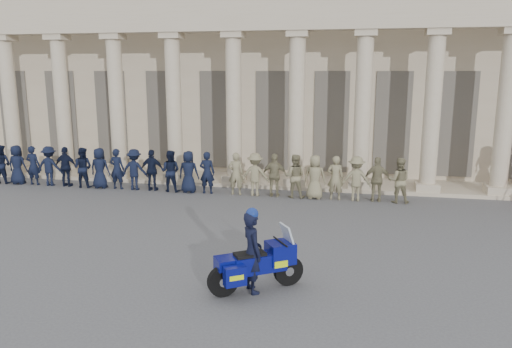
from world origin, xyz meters
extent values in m
plane|color=#49494C|center=(0.00, 0.00, 0.00)|extent=(90.00, 90.00, 0.00)
cube|color=tan|center=(0.00, 15.00, 4.50)|extent=(40.00, 10.00, 9.00)
cube|color=tan|center=(0.00, 8.80, 0.07)|extent=(40.00, 2.60, 0.15)
cube|color=tan|center=(0.00, 8.00, 6.79)|extent=(35.80, 1.00, 1.00)
cube|color=tan|center=(-11.70, 8.00, 0.30)|extent=(0.90, 0.90, 0.30)
cylinder|color=tan|center=(-11.70, 8.00, 3.25)|extent=(0.64, 0.64, 5.60)
cube|color=tan|center=(-11.70, 8.00, 6.17)|extent=(0.85, 0.85, 0.24)
cube|color=tan|center=(-9.10, 8.00, 0.30)|extent=(0.90, 0.90, 0.30)
cylinder|color=tan|center=(-9.10, 8.00, 3.25)|extent=(0.64, 0.64, 5.60)
cube|color=tan|center=(-9.10, 8.00, 6.17)|extent=(0.85, 0.85, 0.24)
cube|color=tan|center=(-6.50, 8.00, 0.30)|extent=(0.90, 0.90, 0.30)
cylinder|color=tan|center=(-6.50, 8.00, 3.25)|extent=(0.64, 0.64, 5.60)
cube|color=tan|center=(-6.50, 8.00, 6.17)|extent=(0.85, 0.85, 0.24)
cube|color=tan|center=(-3.90, 8.00, 0.30)|extent=(0.90, 0.90, 0.30)
cylinder|color=tan|center=(-3.90, 8.00, 3.25)|extent=(0.64, 0.64, 5.60)
cube|color=tan|center=(-3.90, 8.00, 6.17)|extent=(0.85, 0.85, 0.24)
cube|color=tan|center=(-1.30, 8.00, 0.30)|extent=(0.90, 0.90, 0.30)
cylinder|color=tan|center=(-1.30, 8.00, 3.25)|extent=(0.64, 0.64, 5.60)
cube|color=tan|center=(-1.30, 8.00, 6.17)|extent=(0.85, 0.85, 0.24)
cube|color=tan|center=(1.30, 8.00, 0.30)|extent=(0.90, 0.90, 0.30)
cylinder|color=tan|center=(1.30, 8.00, 3.25)|extent=(0.64, 0.64, 5.60)
cube|color=tan|center=(1.30, 8.00, 6.17)|extent=(0.85, 0.85, 0.24)
cube|color=tan|center=(3.90, 8.00, 0.30)|extent=(0.90, 0.90, 0.30)
cylinder|color=tan|center=(3.90, 8.00, 3.25)|extent=(0.64, 0.64, 5.60)
cube|color=tan|center=(3.90, 8.00, 6.17)|extent=(0.85, 0.85, 0.24)
cube|color=tan|center=(6.50, 8.00, 0.30)|extent=(0.90, 0.90, 0.30)
cylinder|color=tan|center=(6.50, 8.00, 3.25)|extent=(0.64, 0.64, 5.60)
cube|color=tan|center=(6.50, 8.00, 6.17)|extent=(0.85, 0.85, 0.24)
cube|color=tan|center=(9.10, 8.00, 0.30)|extent=(0.90, 0.90, 0.30)
cylinder|color=tan|center=(9.10, 8.00, 3.25)|extent=(0.64, 0.64, 5.60)
cube|color=black|center=(-13.00, 10.02, 2.55)|extent=(1.30, 0.12, 4.20)
cube|color=black|center=(-10.40, 10.02, 2.55)|extent=(1.30, 0.12, 4.20)
cube|color=black|center=(-7.80, 10.02, 2.55)|extent=(1.30, 0.12, 4.20)
cube|color=black|center=(-5.20, 10.02, 2.55)|extent=(1.30, 0.12, 4.20)
cube|color=black|center=(-2.60, 10.02, 2.55)|extent=(1.30, 0.12, 4.20)
cube|color=black|center=(0.00, 10.02, 2.55)|extent=(1.30, 0.12, 4.20)
cube|color=black|center=(2.60, 10.02, 2.55)|extent=(1.30, 0.12, 4.20)
cube|color=black|center=(5.20, 10.02, 2.55)|extent=(1.30, 0.12, 4.20)
cube|color=black|center=(7.80, 10.02, 2.55)|extent=(1.30, 0.12, 4.20)
imported|color=black|center=(-11.20, 6.39, 0.84)|extent=(0.81, 0.63, 1.67)
imported|color=black|center=(-10.43, 6.39, 0.84)|extent=(0.82, 0.53, 1.67)
imported|color=black|center=(-9.67, 6.39, 0.84)|extent=(0.61, 0.40, 1.67)
imported|color=black|center=(-8.90, 6.39, 0.84)|extent=(1.08, 0.62, 1.67)
imported|color=black|center=(-8.13, 6.39, 0.84)|extent=(0.98, 0.41, 1.67)
imported|color=black|center=(-7.37, 6.39, 0.84)|extent=(0.81, 0.63, 1.67)
imported|color=black|center=(-6.60, 6.39, 0.84)|extent=(0.82, 0.53, 1.67)
imported|color=black|center=(-5.84, 6.39, 0.84)|extent=(0.61, 0.40, 1.67)
imported|color=black|center=(-5.07, 6.39, 0.84)|extent=(1.08, 0.62, 1.67)
imported|color=black|center=(-4.30, 6.39, 0.84)|extent=(0.98, 0.41, 1.67)
imported|color=black|center=(-3.54, 6.39, 0.84)|extent=(0.81, 0.63, 1.67)
imported|color=black|center=(-2.77, 6.39, 0.84)|extent=(0.82, 0.53, 1.67)
imported|color=black|center=(-2.01, 6.39, 0.84)|extent=(0.61, 0.40, 1.67)
imported|color=#7E7657|center=(-0.84, 6.39, 0.84)|extent=(0.61, 0.40, 1.67)
imported|color=#7E7657|center=(-0.07, 6.39, 0.84)|extent=(1.08, 0.62, 1.67)
imported|color=#7E7657|center=(0.69, 6.39, 0.84)|extent=(0.98, 0.41, 1.67)
imported|color=#7E7657|center=(1.46, 6.39, 0.84)|extent=(0.81, 0.63, 1.67)
imported|color=#7E7657|center=(2.22, 6.39, 0.84)|extent=(0.82, 0.53, 1.67)
imported|color=#7E7657|center=(2.99, 6.39, 0.84)|extent=(0.61, 0.40, 1.67)
imported|color=#7E7657|center=(3.76, 6.39, 0.84)|extent=(1.08, 0.62, 1.67)
imported|color=#7E7657|center=(4.52, 6.39, 0.84)|extent=(0.98, 0.41, 1.67)
imported|color=#7E7657|center=(5.29, 6.39, 0.84)|extent=(0.81, 0.63, 1.67)
cylinder|color=black|center=(2.29, -1.54, 0.34)|extent=(0.65, 0.50, 0.68)
cylinder|color=black|center=(0.99, -2.39, 0.34)|extent=(0.65, 0.50, 0.68)
cube|color=navy|center=(1.69, -1.94, 0.64)|extent=(1.24, 1.02, 0.39)
cube|color=navy|center=(2.12, -1.65, 0.81)|extent=(0.77, 0.76, 0.47)
cube|color=silver|center=(2.12, -1.65, 0.57)|extent=(0.36, 0.39, 0.12)
cube|color=#B2BFCC|center=(2.27, -1.56, 1.16)|extent=(0.44, 0.52, 0.56)
cube|color=black|center=(1.51, -2.05, 0.85)|extent=(0.76, 0.66, 0.10)
cube|color=navy|center=(1.04, -2.36, 0.73)|extent=(0.50, 0.49, 0.23)
cube|color=navy|center=(1.30, -2.58, 0.57)|extent=(0.52, 0.45, 0.41)
cube|color=#D2F00C|center=(1.30, -2.58, 0.57)|extent=(0.40, 0.38, 0.10)
cube|color=navy|center=(0.94, -2.03, 0.57)|extent=(0.52, 0.45, 0.41)
cube|color=#D2F00C|center=(0.94, -2.03, 0.57)|extent=(0.40, 0.38, 0.10)
cylinder|color=silver|center=(1.12, -2.01, 0.31)|extent=(0.58, 0.43, 0.10)
cylinder|color=black|center=(2.12, -1.65, 1.06)|extent=(0.43, 0.63, 0.04)
imported|color=black|center=(1.56, -2.02, 0.91)|extent=(0.73, 0.79, 1.82)
sphere|color=navy|center=(1.56, -2.02, 1.77)|extent=(0.28, 0.28, 0.28)
camera|label=1|loc=(3.65, -12.07, 4.79)|focal=35.00mm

